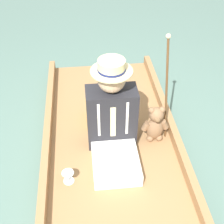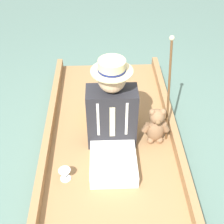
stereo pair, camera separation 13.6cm
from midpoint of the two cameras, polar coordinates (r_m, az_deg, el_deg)
The scene contains 7 objects.
ground_plane at distance 2.81m, azimuth 1.41°, elevation -9.89°, with size 16.00×16.00×0.00m, color slate.
punt_boat at distance 2.75m, azimuth 1.44°, elevation -8.84°, with size 1.19×2.93×0.24m.
seat_cushion at distance 2.98m, azimuth 0.95°, elevation -0.13°, with size 0.41×0.29×0.16m.
seated_person at distance 2.56m, azimuth 1.54°, elevation -1.31°, with size 0.42×0.69×0.83m.
teddy_bear at distance 2.75m, azimuth 9.44°, elevation -2.64°, with size 0.25×0.15×0.36m.
wine_glass at distance 2.50m, azimuth -7.07°, elevation -11.01°, with size 0.10×0.10×0.10m.
walking_cane at distance 2.70m, azimuth 11.87°, elevation 5.39°, with size 0.04×0.31×0.88m.
Camera 2 is at (0.07, 1.80, 2.15)m, focal length 50.00 mm.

